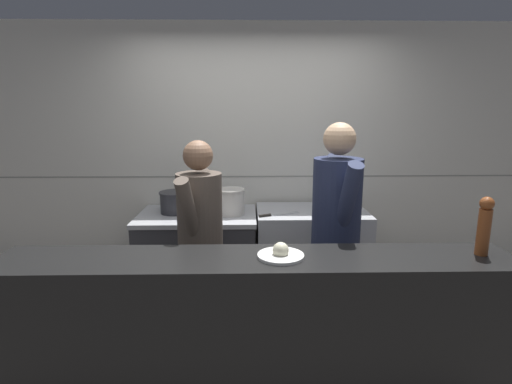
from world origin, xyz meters
TOP-DOWN VIEW (x-y plane):
  - ground_plane at (0.00, 0.00)m, footprint 14.00×14.00m
  - wall_back_tiled at (0.00, 1.55)m, footprint 8.00×0.06m
  - oven_range at (-0.54, 1.15)m, footprint 1.07×0.71m
  - prep_counter at (0.51, 1.15)m, footprint 1.00×0.65m
  - pass_counter at (-0.03, -0.23)m, footprint 2.97×0.45m
  - stock_pot at (-0.73, 1.20)m, footprint 0.30×0.30m
  - sauce_pot at (-0.23, 1.14)m, footprint 0.28×0.28m
  - chefs_knife at (0.17, 0.98)m, footprint 0.36×0.18m
  - plated_dish_main at (0.11, -0.23)m, footprint 0.27×0.27m
  - pepper_mill at (1.27, -0.21)m, footprint 0.08×0.08m
  - chef_head_cook at (-0.42, 0.41)m, footprint 0.40×0.70m
  - chef_sous at (0.56, 0.39)m, footprint 0.39×0.75m

SIDE VIEW (x-z plane):
  - ground_plane at x=0.00m, z-range 0.00..0.00m
  - oven_range at x=-0.54m, z-range 0.00..0.87m
  - prep_counter at x=0.51m, z-range 0.00..0.89m
  - pass_counter at x=-0.03m, z-range 0.00..0.98m
  - chef_head_cook at x=-0.42m, z-range 0.09..1.69m
  - chefs_knife at x=0.17m, z-range 0.89..0.91m
  - chef_sous at x=0.56m, z-range 0.10..1.82m
  - stock_pot at x=-0.73m, z-range 0.88..1.07m
  - sauce_pot at x=-0.23m, z-range 0.88..1.11m
  - plated_dish_main at x=0.11m, z-range 0.96..1.05m
  - pepper_mill at x=1.27m, z-range 0.99..1.33m
  - wall_back_tiled at x=0.00m, z-range 0.00..2.60m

